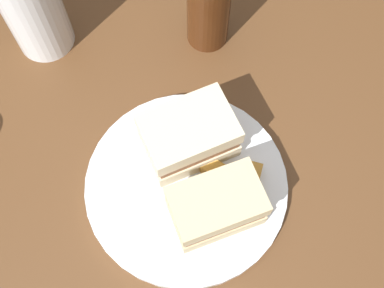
% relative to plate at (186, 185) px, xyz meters
% --- Properties ---
extents(ground_plane, '(6.00, 6.00, 0.00)m').
position_rel_plate_xyz_m(ground_plane, '(0.10, 0.01, -0.75)').
color(ground_plane, '#333842').
extents(dining_table, '(1.19, 0.93, 0.74)m').
position_rel_plate_xyz_m(dining_table, '(0.10, 0.01, -0.38)').
color(dining_table, brown).
rests_on(dining_table, ground).
extents(plate, '(0.26, 0.26, 0.02)m').
position_rel_plate_xyz_m(plate, '(0.00, 0.00, 0.00)').
color(plate, white).
rests_on(plate, dining_table).
extents(sandwich_half_left, '(0.12, 0.13, 0.07)m').
position_rel_plate_xyz_m(sandwich_half_left, '(-0.03, -0.04, 0.04)').
color(sandwich_half_left, beige).
rests_on(sandwich_half_left, plate).
extents(sandwich_half_right, '(0.13, 0.14, 0.07)m').
position_rel_plate_xyz_m(sandwich_half_right, '(0.05, 0.01, 0.04)').
color(sandwich_half_right, beige).
rests_on(sandwich_half_right, plate).
extents(potato_wedge_front, '(0.03, 0.05, 0.02)m').
position_rel_plate_xyz_m(potato_wedge_front, '(0.01, -0.05, 0.02)').
color(potato_wedge_front, gold).
rests_on(potato_wedge_front, plate).
extents(potato_wedge_middle, '(0.03, 0.05, 0.02)m').
position_rel_plate_xyz_m(potato_wedge_middle, '(0.02, -0.03, 0.02)').
color(potato_wedge_middle, gold).
rests_on(potato_wedge_middle, plate).
extents(potato_wedge_back, '(0.05, 0.02, 0.02)m').
position_rel_plate_xyz_m(potato_wedge_back, '(0.02, -0.08, 0.02)').
color(potato_wedge_back, '#B77F33').
rests_on(potato_wedge_back, plate).
extents(pint_glass, '(0.08, 0.08, 0.17)m').
position_rel_plate_xyz_m(pint_glass, '(0.17, 0.26, 0.07)').
color(pint_glass, white).
rests_on(pint_glass, dining_table).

